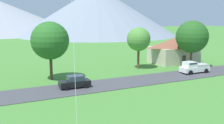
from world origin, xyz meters
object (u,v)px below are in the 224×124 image
object	(u,v)px
tree_center	(192,37)
pickup_truck_white_west_side	(194,67)
parked_car_black_mid_west	(75,82)
house_leftmost	(174,50)
tree_near_left	(50,41)
tree_near_right	(139,39)

from	to	relation	value
tree_center	pickup_truck_white_west_side	xyz separation A→B (m)	(-3.11, -4.18, -4.85)
parked_car_black_mid_west	house_leftmost	bearing A→B (deg)	21.40
house_leftmost	parked_car_black_mid_west	distance (m)	26.95
tree_near_left	tree_near_right	xyz separation A→B (m)	(16.74, 1.48, -0.56)
tree_near_left	tree_near_right	world-z (taller)	tree_near_left
house_leftmost	pickup_truck_white_west_side	size ratio (longest dim) A/B	1.88
pickup_truck_white_west_side	tree_center	bearing A→B (deg)	53.34
tree_near_right	parked_car_black_mid_west	size ratio (longest dim) A/B	1.82
parked_car_black_mid_west	pickup_truck_white_west_side	world-z (taller)	pickup_truck_white_west_side
house_leftmost	pickup_truck_white_west_side	bearing A→B (deg)	-109.74
house_leftmost	parked_car_black_mid_west	bearing A→B (deg)	-158.60
pickup_truck_white_west_side	parked_car_black_mid_west	bearing A→B (deg)	-179.88
tree_center	tree_near_right	size ratio (longest dim) A/B	1.16
tree_near_left	pickup_truck_white_west_side	size ratio (longest dim) A/B	1.71
house_leftmost	tree_near_right	world-z (taller)	tree_near_right
house_leftmost	parked_car_black_mid_west	xyz separation A→B (m)	(-25.03, -9.81, -1.85)
house_leftmost	tree_near_right	distance (m)	10.65
house_leftmost	pickup_truck_white_west_side	distance (m)	10.50
tree_near_left	parked_car_black_mid_west	xyz separation A→B (m)	(1.77, -6.24, -5.23)
tree_center	tree_near_right	xyz separation A→B (m)	(-9.67, 3.49, -0.37)
parked_car_black_mid_west	pickup_truck_white_west_side	size ratio (longest dim) A/B	0.81
tree_near_left	pickup_truck_white_west_side	world-z (taller)	tree_near_left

